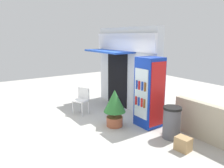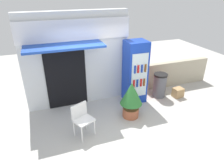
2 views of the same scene
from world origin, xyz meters
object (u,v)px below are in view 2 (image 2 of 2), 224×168
at_px(plastic_chair, 82,117).
at_px(potted_plant_near_shop, 131,97).
at_px(trash_bin, 160,85).
at_px(cardboard_box, 178,92).
at_px(drink_cooler, 135,72).

relative_size(plastic_chair, potted_plant_near_shop, 0.80).
xyz_separation_m(trash_bin, cardboard_box, (0.59, -0.27, -0.26)).
bearing_deg(cardboard_box, trash_bin, 155.58).
bearing_deg(potted_plant_near_shop, cardboard_box, 14.27).
bearing_deg(potted_plant_near_shop, drink_cooler, 58.79).
height_order(potted_plant_near_shop, trash_bin, potted_plant_near_shop).
relative_size(drink_cooler, plastic_chair, 2.32).
bearing_deg(drink_cooler, cardboard_box, -12.28).
bearing_deg(drink_cooler, plastic_chair, -149.95).
height_order(plastic_chair, trash_bin, plastic_chair).
relative_size(potted_plant_near_shop, cardboard_box, 3.25).
distance_m(plastic_chair, trash_bin, 3.10).
height_order(drink_cooler, plastic_chair, drink_cooler).
bearing_deg(trash_bin, cardboard_box, -24.42).
bearing_deg(cardboard_box, drink_cooler, 167.72).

